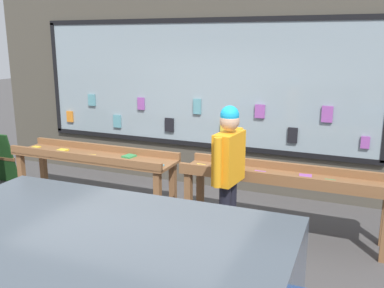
{
  "coord_description": "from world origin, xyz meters",
  "views": [
    {
      "loc": [
        2.41,
        -4.38,
        2.5
      ],
      "look_at": [
        0.27,
        0.63,
        1.17
      ],
      "focal_mm": 40.0,
      "sensor_mm": 36.0,
      "label": 1
    }
  ],
  "objects": [
    {
      "name": "small_dog",
      "position": [
        0.55,
        0.09,
        0.26
      ],
      "size": [
        0.24,
        0.58,
        0.38
      ],
      "rotation": [
        0.0,
        0.0,
        1.43
      ],
      "color": "black",
      "rests_on": "ground_plane"
    },
    {
      "name": "display_table_right",
      "position": [
        1.46,
        0.82,
        0.74
      ],
      "size": [
        2.65,
        0.61,
        0.92
      ],
      "color": "brown",
      "rests_on": "ground_plane"
    },
    {
      "name": "shopfront_facade",
      "position": [
        0.01,
        2.39,
        1.8
      ],
      "size": [
        8.98,
        0.29,
        3.63
      ],
      "color": "#4C473D",
      "rests_on": "ground_plane"
    },
    {
      "name": "ground_plane",
      "position": [
        0.0,
        0.0,
        0.0
      ],
      "size": [
        40.0,
        40.0,
        0.0
      ],
      "primitive_type": "plane",
      "color": "#474444"
    },
    {
      "name": "person_browsing",
      "position": [
        0.91,
        0.23,
        1.05
      ],
      "size": [
        0.27,
        0.69,
        1.77
      ],
      "rotation": [
        0.0,
        0.0,
        1.46
      ],
      "color": "black",
      "rests_on": "ground_plane"
    },
    {
      "name": "display_table_left",
      "position": [
        -1.46,
        0.83,
        0.71
      ],
      "size": [
        2.65,
        0.67,
        0.88
      ],
      "color": "brown",
      "rests_on": "ground_plane"
    }
  ]
}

